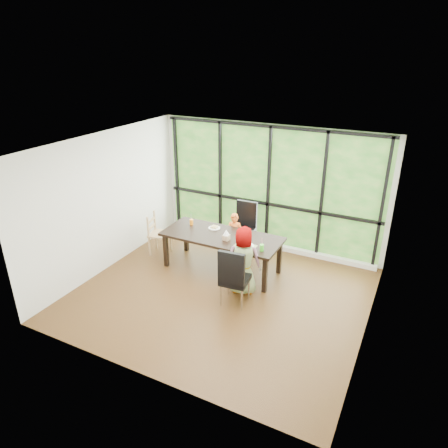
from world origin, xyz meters
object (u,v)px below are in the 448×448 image
(chair_end_beech, at_px, (160,234))
(tissue_box, at_px, (226,237))
(dining_table, at_px, (222,252))
(child_older, at_px, (242,260))
(plate_far, at_px, (214,228))
(green_cup, at_px, (262,248))
(plate_near, at_px, (247,246))
(chair_interior_leather, at_px, (235,276))
(child_toddler, at_px, (234,236))
(chair_window_leather, at_px, (243,228))
(orange_cup, at_px, (191,222))

(chair_end_beech, height_order, tissue_box, chair_end_beech)
(dining_table, relative_size, child_older, 1.83)
(child_older, bearing_deg, chair_end_beech, -32.41)
(chair_end_beech, xyz_separation_m, child_older, (2.19, -0.57, 0.19))
(plate_far, bearing_deg, tissue_box, -38.99)
(plate_far, relative_size, green_cup, 1.98)
(plate_far, distance_m, plate_near, 1.01)
(chair_interior_leather, height_order, child_toddler, chair_interior_leather)
(chair_interior_leather, bearing_deg, dining_table, -57.62)
(dining_table, xyz_separation_m, chair_end_beech, (-1.50, 0.02, 0.08))
(chair_interior_leather, distance_m, child_toddler, 1.69)
(plate_near, bearing_deg, dining_table, 161.38)
(chair_end_beech, relative_size, child_toddler, 0.91)
(green_cup, bearing_deg, chair_end_beech, 173.66)
(plate_far, bearing_deg, child_toddler, 51.09)
(chair_interior_leather, distance_m, tissue_box, 1.01)
(chair_window_leather, bearing_deg, orange_cup, -140.10)
(chair_window_leather, height_order, green_cup, chair_window_leather)
(dining_table, height_order, green_cup, green_cup)
(chair_end_beech, relative_size, plate_far, 3.78)
(child_older, xyz_separation_m, plate_far, (-0.98, 0.77, 0.12))
(dining_table, bearing_deg, chair_end_beech, 179.11)
(chair_interior_leather, distance_m, plate_far, 1.56)
(child_toddler, distance_m, plate_far, 0.53)
(child_toddler, distance_m, orange_cup, 0.94)
(child_toddler, bearing_deg, orange_cup, -161.67)
(chair_window_leather, distance_m, plate_far, 0.82)
(child_toddler, bearing_deg, plate_far, -137.52)
(child_older, relative_size, plate_near, 4.73)
(chair_window_leather, bearing_deg, tissue_box, -86.21)
(chair_end_beech, xyz_separation_m, plate_far, (1.22, 0.21, 0.31))
(child_toddler, height_order, child_older, child_older)
(chair_end_beech, xyz_separation_m, child_toddler, (1.50, 0.56, 0.04))
(dining_table, relative_size, plate_far, 9.80)
(dining_table, xyz_separation_m, chair_window_leather, (0.03, 0.95, 0.17))
(chair_window_leather, distance_m, green_cup, 1.53)
(plate_far, xyz_separation_m, plate_near, (0.91, -0.44, 0.00))
(child_toddler, xyz_separation_m, orange_cup, (-0.79, -0.40, 0.32))
(child_older, xyz_separation_m, plate_near, (-0.07, 0.33, 0.12))
(dining_table, xyz_separation_m, plate_near, (0.62, -0.21, 0.38))
(child_toddler, distance_m, child_older, 1.33)
(plate_near, bearing_deg, child_toddler, 128.14)
(chair_interior_leather, height_order, green_cup, chair_interior_leather)
(child_toddler, bearing_deg, plate_near, -60.46)
(chair_window_leather, xyz_separation_m, chair_end_beech, (-1.53, -0.93, -0.09))
(chair_end_beech, xyz_separation_m, green_cup, (2.44, -0.27, 0.36))
(chair_interior_leather, xyz_separation_m, plate_near, (-0.11, 0.73, 0.22))
(chair_interior_leather, xyz_separation_m, chair_end_beech, (-2.24, 0.96, -0.09))
(plate_near, bearing_deg, tissue_box, 170.97)
(plate_near, distance_m, orange_cup, 1.47)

